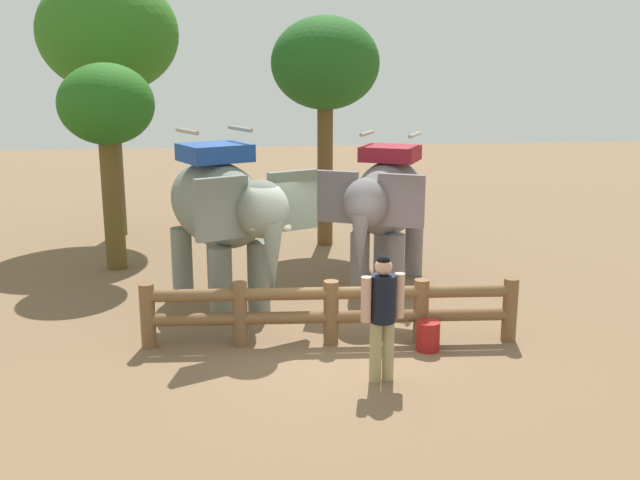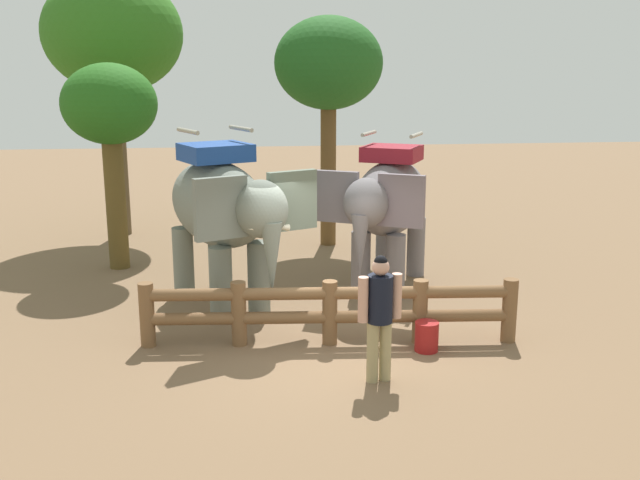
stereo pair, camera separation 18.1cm
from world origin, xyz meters
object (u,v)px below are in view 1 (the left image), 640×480
Objects in this scene: elephant_center at (386,202)px; tourist_woman_in_black at (383,309)px; log_fence at (331,308)px; tree_back_center at (107,112)px; tree_far_left at (108,35)px; elephant_near_left at (223,210)px; tree_far_right at (325,67)px; feed_bucket at (428,336)px.

elephant_center is 4.57m from tourist_woman_in_black.
tree_back_center is at bearing 128.63° from log_fence.
elephant_near_left is at bearing -67.00° from tree_far_left.
elephant_near_left is 0.59× the size of tree_far_left.
tree_far_left is at bearing 116.29° from tourist_woman_in_black.
elephant_near_left is (-1.68, 2.04, 1.25)m from log_fence.
tree_far_right is (4.88, 1.61, 0.92)m from tree_back_center.
elephant_center is at bearing -79.49° from tree_far_right.
tree_far_left is 14.02× the size of feed_bucket.
tree_far_left is at bearing 123.34° from feed_bucket.
log_fence is at bearing -97.10° from tree_far_right.
tree_back_center reaches higher than elephant_near_left.
elephant_center is (3.21, 0.88, -0.11)m from elephant_near_left.
tree_back_center reaches higher than log_fence.
tree_far_left is (-4.40, 8.45, 4.52)m from log_fence.
elephant_near_left is at bearing 141.42° from feed_bucket.
tree_far_left is at bearing 117.52° from log_fence.
tourist_woman_in_black is at bearing -55.19° from tree_back_center.
log_fence is 3.48m from elephant_center.
tourist_woman_in_black is 1.62m from feed_bucket.
tree_far_left is at bearing 161.27° from tree_far_right.
elephant_center is 4.62m from tree_far_right.
feed_bucket is at bearing -56.66° from tree_far_left.
feed_bucket is (0.64, -7.15, -4.11)m from tree_far_right.
tree_far_left is (-2.72, 6.41, 3.27)m from elephant_near_left.
log_fence is 0.91× the size of tree_far_left.
feed_bucket is at bearing -45.12° from tree_back_center.
tree_back_center is 0.80× the size of tree_far_right.
log_fence is at bearing -51.37° from tree_back_center.
log_fence is 7.07m from tree_back_center.
log_fence reaches higher than feed_bucket.
elephant_near_left is 1.07× the size of elephant_center.
tree_far_right reaches higher than elephant_center.
log_fence is 12.73× the size of feed_bucket.
tree_back_center is 9.37× the size of feed_bucket.
tree_far_left is 5.58m from tree_far_right.
tree_back_center is 5.22m from tree_far_right.
elephant_center is 1.97× the size of tourist_woman_in_black.
elephant_center is at bearing 76.93° from tourist_woman_in_black.
elephant_near_left is 0.70× the size of tree_far_right.
tree_far_left is at bearing 95.94° from tree_back_center.
tourist_woman_in_black is at bearing -133.80° from feed_bucket.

